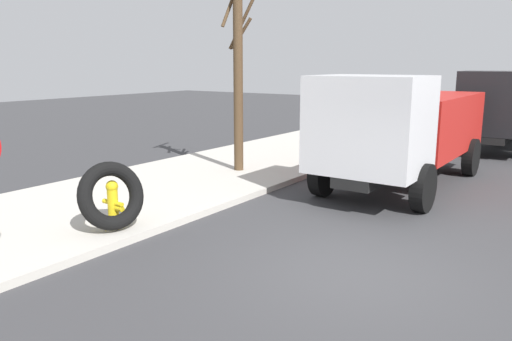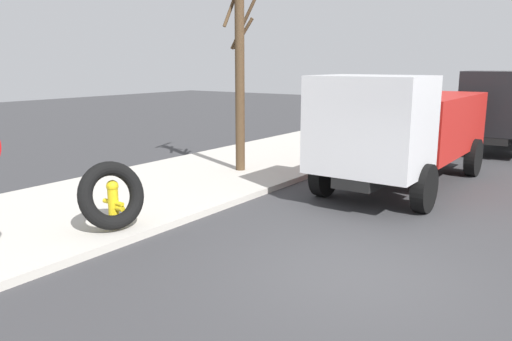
% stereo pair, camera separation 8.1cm
% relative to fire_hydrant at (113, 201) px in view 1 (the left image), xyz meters
% --- Properties ---
extents(ground_plane, '(80.00, 80.00, 0.00)m').
position_rel_fire_hydrant_xyz_m(ground_plane, '(0.73, -4.80, -0.63)').
color(ground_plane, '#38383A').
extents(sidewalk_curb, '(36.00, 5.00, 0.15)m').
position_rel_fire_hydrant_xyz_m(sidewalk_curb, '(0.73, 1.70, -0.55)').
color(sidewalk_curb, '#BCB7AD').
rests_on(sidewalk_curb, ground).
extents(fire_hydrant, '(0.24, 0.54, 0.90)m').
position_rel_fire_hydrant_xyz_m(fire_hydrant, '(0.00, 0.00, 0.00)').
color(fire_hydrant, yellow).
rests_on(fire_hydrant, sidewalk_curb).
extents(loose_tire, '(1.42, 0.92, 1.34)m').
position_rel_fire_hydrant_xyz_m(loose_tire, '(-0.21, -0.22, 0.19)').
color(loose_tire, black).
rests_on(loose_tire, sidewalk_curb).
extents(dump_truck_red, '(7.00, 2.81, 3.00)m').
position_rel_fire_hydrant_xyz_m(dump_truck_red, '(6.98, -3.30, 0.98)').
color(dump_truck_red, red).
rests_on(dump_truck_red, ground).
extents(dump_truck_gray, '(7.10, 3.04, 3.00)m').
position_rel_fire_hydrant_xyz_m(dump_truck_gray, '(15.55, -4.42, 0.98)').
color(dump_truck_gray, slate).
rests_on(dump_truck_gray, ground).
extents(bare_tree, '(1.11, 1.12, 6.28)m').
position_rel_fire_hydrant_xyz_m(bare_tree, '(5.66, 1.16, 2.73)').
color(bare_tree, '#4C3823').
rests_on(bare_tree, sidewalk_curb).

